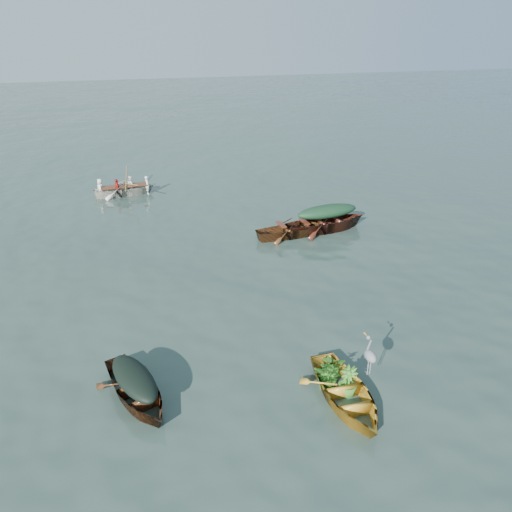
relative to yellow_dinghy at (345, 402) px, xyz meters
The scene contains 13 objects.
ground 4.52m from the yellow_dinghy, 81.06° to the left, with size 140.00×140.00×0.00m, color #31443C.
yellow_dinghy is the anchor object (origin of this frame).
dark_covered_boat 4.63m from the yellow_dinghy, 161.74° to the left, with size 1.28×3.46×0.85m, color #502912.
green_tarp_boat 10.15m from the yellow_dinghy, 68.11° to the left, with size 1.48×4.77×1.14m, color #411C0F.
open_wooden_boat 9.53m from the yellow_dinghy, 76.25° to the left, with size 1.27×4.09×0.94m, color #553115.
rowed_boat 16.94m from the yellow_dinghy, 102.69° to the left, with size 1.21×4.03×0.95m, color silver.
dark_tarp_cover 4.67m from the yellow_dinghy, 161.74° to the left, with size 0.71×1.90×0.40m, color black.
green_tarp_cover 10.19m from the yellow_dinghy, 68.11° to the left, with size 0.82×2.62×0.52m, color #163522.
thwart_benches 9.54m from the yellow_dinghy, 76.25° to the left, with size 0.76×2.05×0.04m, color #4C1E11, non-canonical shape.
heron 1.08m from the yellow_dinghy, ahead, with size 0.28×0.40×0.92m, color gray, non-canonical shape.
dinghy_weeds 0.94m from the yellow_dinghy, 87.34° to the left, with size 0.70×0.90×0.60m, color #236F1D.
rowers 16.96m from the yellow_dinghy, 102.69° to the left, with size 1.09×2.82×0.76m, color silver.
oars 16.95m from the yellow_dinghy, 102.69° to the left, with size 2.60×0.60×0.06m, color brown, non-canonical shape.
Camera 1 is at (-5.10, -12.16, 7.59)m, focal length 35.00 mm.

